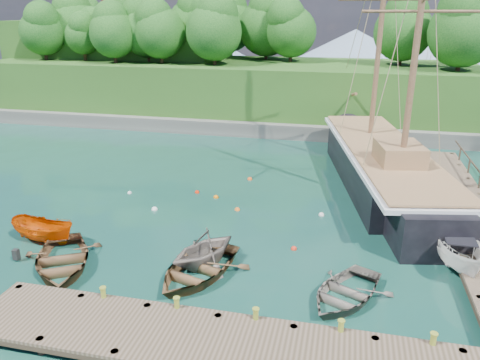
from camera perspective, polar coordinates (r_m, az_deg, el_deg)
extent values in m
plane|color=#153B34|center=(22.42, -0.59, -9.55)|extent=(160.00, 160.00, 0.00)
cube|color=#493B2A|center=(16.50, 0.91, -19.55)|extent=(20.00, 3.20, 0.12)
cube|color=#2F2118|center=(16.61, 0.91, -19.98)|extent=(20.00, 3.20, 0.20)
cylinder|color=#2F2118|center=(21.50, -25.15, -12.91)|extent=(0.28, 0.28, 1.10)
cube|color=#493B2A|center=(28.83, 25.87, -3.53)|extent=(3.20, 24.00, 0.12)
cube|color=#2F2118|center=(28.89, 25.82, -3.82)|extent=(3.20, 24.00, 0.20)
cylinder|color=#2F2118|center=(39.62, 20.62, 2.53)|extent=(0.28, 0.28, 1.10)
cylinder|color=#2F2118|center=(40.07, 24.29, 2.21)|extent=(0.28, 0.28, 1.10)
cylinder|color=olive|center=(19.71, -16.10, -15.01)|extent=(0.26, 0.26, 0.45)
cylinder|color=olive|center=(18.59, -7.61, -16.67)|extent=(0.26, 0.26, 0.45)
cylinder|color=olive|center=(17.91, 1.90, -18.10)|extent=(0.26, 0.26, 0.45)
cylinder|color=olive|center=(17.72, 12.02, -19.10)|extent=(0.26, 0.26, 0.45)
cylinder|color=olive|center=(18.03, 22.16, -19.53)|extent=(0.26, 0.26, 0.45)
imported|color=brown|center=(23.14, -20.80, -9.98)|extent=(5.55, 6.09, 1.03)
imported|color=slate|center=(22.03, -4.42, -10.20)|extent=(4.44, 4.60, 1.86)
imported|color=brown|center=(21.16, -5.19, -11.58)|extent=(4.82, 5.76, 1.02)
imported|color=#5F5950|center=(20.06, 12.58, -13.98)|extent=(4.64, 5.21, 0.89)
imported|color=#CB4500|center=(25.88, -22.66, -6.97)|extent=(3.88, 1.96, 1.43)
imported|color=white|center=(23.97, 24.71, -9.49)|extent=(2.61, 5.22, 1.93)
cube|color=black|center=(32.62, 16.83, 0.72)|extent=(7.75, 15.80, 3.14)
cube|color=black|center=(41.69, 13.60, 5.12)|extent=(3.57, 5.19, 2.83)
cube|color=black|center=(24.98, 21.63, -5.83)|extent=(4.13, 4.48, 2.99)
cube|color=silver|center=(32.17, 17.10, 3.29)|extent=(8.73, 20.47, 0.25)
cube|color=brown|center=(32.11, 17.15, 3.72)|extent=(8.21, 19.96, 0.12)
cube|color=brown|center=(28.95, 18.84, 3.05)|extent=(2.99, 3.42, 1.20)
cylinder|color=brown|center=(44.52, 13.03, 10.01)|extent=(1.57, 6.81, 1.69)
cylinder|color=brown|center=(34.73, 16.94, 18.92)|extent=(0.36, 0.36, 16.70)
cylinder|color=brown|center=(27.26, 20.94, 17.02)|extent=(0.36, 0.36, 15.37)
cylinder|color=#8C7A59|center=(40.78, 14.74, 19.51)|extent=(2.29, 11.34, 9.70)
sphere|color=white|center=(28.03, -10.37, -3.60)|extent=(0.36, 0.36, 0.36)
sphere|color=orange|center=(29.37, -2.94, -2.17)|extent=(0.32, 0.32, 0.32)
sphere|color=orange|center=(27.53, -0.33, -3.70)|extent=(0.31, 0.31, 0.31)
sphere|color=silver|center=(27.24, 9.89, -4.29)|extent=(0.33, 0.33, 0.33)
sphere|color=red|center=(30.24, -5.25, -1.56)|extent=(0.29, 0.29, 0.29)
sphere|color=#F75416|center=(32.45, 1.21, 0.04)|extent=(0.34, 0.34, 0.34)
sphere|color=white|center=(30.85, -13.30, -1.59)|extent=(0.28, 0.28, 0.28)
sphere|color=red|center=(23.37, 6.58, -8.39)|extent=(0.30, 0.30, 0.30)
cube|color=#474744|center=(45.98, -3.25, 6.78)|extent=(50.00, 4.00, 1.40)
cube|color=#274818|center=(51.20, -1.40, 10.89)|extent=(50.00, 14.00, 6.00)
cube|color=#274818|center=(59.59, -13.95, 13.55)|extent=(24.00, 12.00, 10.00)
cylinder|color=#382616|center=(51.63, -11.03, 14.76)|extent=(0.36, 0.36, 1.40)
sphere|color=#124115|center=(51.48, -11.22, 17.42)|extent=(5.42, 5.42, 5.42)
cylinder|color=#382616|center=(49.68, -9.55, 14.66)|extent=(0.36, 0.36, 1.40)
sphere|color=#124115|center=(49.54, -9.70, 17.26)|extent=(5.02, 5.02, 5.02)
cylinder|color=#382616|center=(56.64, -22.61, 14.08)|extent=(0.36, 0.36, 1.40)
sphere|color=#124115|center=(56.51, -22.91, 16.26)|extent=(4.79, 4.79, 4.79)
cylinder|color=#382616|center=(59.59, -12.61, 15.30)|extent=(0.36, 0.36, 1.40)
sphere|color=#124115|center=(59.46, -12.81, 17.88)|extent=(6.25, 6.25, 6.25)
cylinder|color=#382616|center=(46.75, 25.12, 12.80)|extent=(0.36, 0.36, 1.40)
sphere|color=#124115|center=(46.58, 25.60, 15.95)|extent=(6.00, 6.00, 6.00)
cylinder|color=#382616|center=(57.97, -19.02, 14.60)|extent=(0.36, 0.36, 1.40)
sphere|color=#124115|center=(57.84, -19.32, 17.12)|extent=(5.89, 5.89, 5.89)
cylinder|color=#382616|center=(50.75, 6.16, 14.92)|extent=(0.36, 0.36, 1.40)
sphere|color=#124115|center=(50.61, 6.26, 17.51)|extent=(5.13, 5.13, 5.13)
cylinder|color=#382616|center=(60.60, -13.01, 15.34)|extent=(0.36, 0.36, 1.40)
sphere|color=#124115|center=(60.48, -13.18, 17.39)|extent=(4.80, 4.80, 4.80)
cylinder|color=#382616|center=(51.52, -3.79, 15.06)|extent=(0.36, 0.36, 1.40)
sphere|color=#124115|center=(51.37, -3.85, 17.88)|extent=(5.82, 5.82, 5.82)
cylinder|color=#382616|center=(53.30, 3.19, 15.23)|extent=(0.36, 0.36, 1.40)
sphere|color=#124115|center=(53.15, 3.25, 18.05)|extent=(6.05, 6.05, 6.05)
cylinder|color=#382616|center=(47.76, 25.10, 12.91)|extent=(0.36, 0.36, 1.40)
sphere|color=#124115|center=(47.61, 25.50, 15.49)|extent=(4.77, 4.77, 4.77)
cylinder|color=#382616|center=(47.57, -3.12, 14.67)|extent=(0.36, 0.36, 1.40)
sphere|color=#124115|center=(47.41, -3.18, 17.58)|extent=(5.47, 5.47, 5.47)
cylinder|color=#382616|center=(49.76, 18.94, 13.90)|extent=(0.36, 0.36, 1.40)
sphere|color=#124115|center=(49.61, 19.27, 16.69)|extent=(5.55, 5.55, 5.55)
cylinder|color=#382616|center=(58.75, -1.46, 15.69)|extent=(0.36, 0.36, 1.40)
sphere|color=#124115|center=(58.61, -1.48, 18.31)|extent=(6.25, 6.25, 6.25)
cylinder|color=#382616|center=(64.02, -18.48, 15.07)|extent=(0.36, 0.36, 1.40)
sphere|color=#124115|center=(63.91, -18.73, 17.20)|extent=(5.41, 5.41, 5.41)
cylinder|color=#382616|center=(55.35, -11.40, 15.06)|extent=(0.36, 0.36, 1.40)
sphere|color=#124115|center=(55.21, -11.58, 17.56)|extent=(5.47, 5.47, 5.47)
cylinder|color=#382616|center=(54.49, -18.38, 14.40)|extent=(0.36, 0.36, 1.40)
sphere|color=#124115|center=(54.38, -18.59, 16.29)|extent=(3.77, 3.77, 3.77)
cylinder|color=#382616|center=(56.13, -13.01, 15.01)|extent=(0.36, 0.36, 1.40)
sphere|color=#124115|center=(55.99, -13.23, 17.67)|extent=(6.04, 6.04, 6.04)
cylinder|color=#382616|center=(58.42, 2.93, 15.65)|extent=(0.36, 0.36, 1.40)
sphere|color=#124115|center=(58.29, 2.98, 18.16)|extent=(5.89, 5.89, 5.89)
cylinder|color=#382616|center=(52.83, -5.40, 15.14)|extent=(0.36, 0.36, 1.40)
sphere|color=#124115|center=(52.68, -5.49, 17.98)|extent=(6.08, 6.08, 6.08)
cylinder|color=#382616|center=(55.69, -17.17, 14.62)|extent=(0.36, 0.36, 1.40)
sphere|color=#124115|center=(55.57, -17.39, 16.65)|extent=(4.25, 4.25, 4.25)
cylinder|color=#382616|center=(50.99, -14.97, 14.41)|extent=(0.36, 0.36, 1.40)
sphere|color=#124115|center=(50.86, -15.19, 16.83)|extent=(4.77, 4.77, 4.77)
cube|color=silver|center=(57.51, -13.00, 18.92)|extent=(4.00, 5.00, 3.00)
cone|color=#728CA5|center=(90.52, 23.57, 14.20)|extent=(36.00, 36.00, 9.00)
cone|color=#728CA5|center=(89.24, 13.74, 14.86)|extent=(32.00, 32.00, 8.00)
cone|color=#728CA5|center=(95.66, -8.52, 16.10)|extent=(40.00, 40.00, 10.00)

